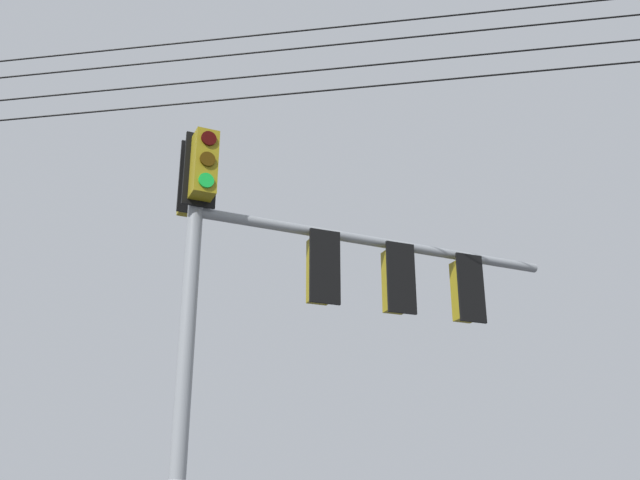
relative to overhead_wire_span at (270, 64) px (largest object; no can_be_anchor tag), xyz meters
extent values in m
cylinder|color=gray|center=(-0.22, -0.91, -4.75)|extent=(0.20, 0.20, 6.54)
cylinder|color=gray|center=(-1.08, 1.72, -2.21)|extent=(1.86, 5.30, 0.14)
cube|color=olive|center=(-0.50, -1.00, -1.66)|extent=(0.38, 0.38, 0.90)
cube|color=black|center=(-0.34, -0.95, -1.66)|extent=(0.18, 0.43, 1.04)
cylinder|color=#360503|center=(-0.66, -1.05, -1.36)|extent=(0.09, 0.20, 0.20)
cylinder|color=#3C2703|center=(-0.66, -1.05, -1.66)|extent=(0.09, 0.20, 0.20)
cylinder|color=green|center=(-0.66, -1.05, -1.96)|extent=(0.09, 0.20, 0.20)
cube|color=olive|center=(0.07, -0.81, -1.66)|extent=(0.38, 0.38, 0.90)
cube|color=black|center=(-0.09, -0.87, -1.66)|extent=(0.18, 0.43, 1.04)
cylinder|color=#360503|center=(0.23, -0.76, -1.36)|extent=(0.09, 0.20, 0.20)
cylinder|color=#3C2703|center=(0.23, -0.76, -1.66)|extent=(0.09, 0.20, 0.20)
cylinder|color=green|center=(0.23, -0.76, -1.96)|extent=(0.09, 0.20, 0.20)
cube|color=olive|center=(-0.77, 0.79, -2.76)|extent=(0.37, 0.37, 0.90)
cube|color=black|center=(-0.61, 0.84, -2.76)|extent=(0.16, 0.43, 1.04)
cylinder|color=#360503|center=(-0.93, 0.74, -2.46)|extent=(0.08, 0.20, 0.20)
cylinder|color=#3C2703|center=(-0.93, 0.74, -2.76)|extent=(0.08, 0.20, 0.20)
cylinder|color=green|center=(-0.93, 0.74, -3.06)|extent=(0.08, 0.20, 0.20)
cube|color=olive|center=(-1.14, 1.91, -2.76)|extent=(0.37, 0.37, 0.90)
cube|color=black|center=(-0.98, 1.96, -2.76)|extent=(0.16, 0.43, 1.04)
cylinder|color=#360503|center=(-1.30, 1.87, -2.46)|extent=(0.08, 0.20, 0.20)
cylinder|color=#3C2703|center=(-1.30, 1.87, -2.76)|extent=(0.08, 0.20, 0.20)
cylinder|color=green|center=(-1.30, 1.87, -3.06)|extent=(0.08, 0.20, 0.20)
cube|color=olive|center=(-1.51, 3.04, -2.76)|extent=(0.37, 0.37, 0.90)
cube|color=black|center=(-1.34, 3.09, -2.76)|extent=(0.16, 0.43, 1.04)
cylinder|color=#360503|center=(-1.67, 2.99, -2.46)|extent=(0.09, 0.20, 0.20)
cylinder|color=#3C2703|center=(-1.67, 2.99, -2.76)|extent=(0.09, 0.20, 0.20)
cylinder|color=green|center=(-1.67, 2.99, -3.06)|extent=(0.09, 0.20, 0.20)
cylinder|color=black|center=(0.00, 0.00, -0.52)|extent=(4.76, 19.94, 0.52)
cylinder|color=black|center=(0.00, 0.00, -0.19)|extent=(4.76, 19.94, 0.52)
cylinder|color=black|center=(0.00, 0.00, 0.21)|extent=(4.76, 19.94, 0.52)
cylinder|color=black|center=(0.00, 0.00, 0.50)|extent=(4.76, 19.94, 0.52)
camera|label=1|loc=(8.54, -0.20, -5.93)|focal=40.58mm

